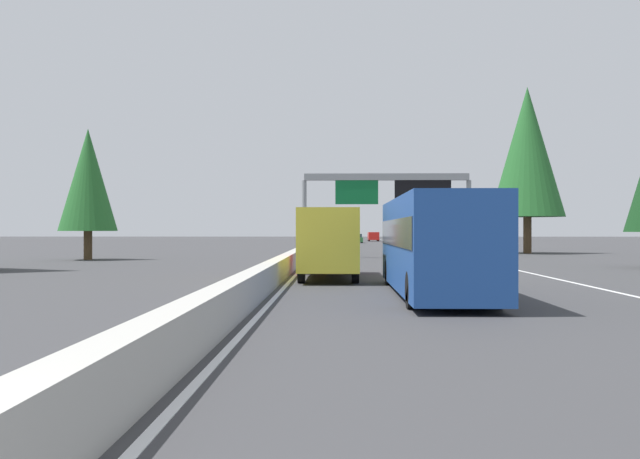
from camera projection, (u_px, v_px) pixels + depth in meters
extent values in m
plane|color=#38383A|center=(313.00, 254.00, 62.47)|extent=(320.00, 320.00, 0.00)
cube|color=#ADAAA3|center=(316.00, 244.00, 82.47)|extent=(180.00, 0.56, 0.90)
cube|color=silver|center=(428.00, 250.00, 72.19)|extent=(160.00, 0.16, 0.01)
cube|color=silver|center=(318.00, 250.00, 72.46)|extent=(160.00, 0.16, 0.01)
cylinder|color=gray|center=(304.00, 219.00, 52.97)|extent=(0.36, 0.36, 5.82)
cylinder|color=gray|center=(469.00, 219.00, 52.68)|extent=(0.36, 0.36, 5.82)
cube|color=gray|center=(386.00, 177.00, 52.83)|extent=(0.50, 12.32, 0.50)
cube|color=#0C602D|center=(357.00, 192.00, 52.73)|extent=(0.12, 3.20, 1.90)
cube|color=black|center=(423.00, 190.00, 52.61)|extent=(0.16, 4.20, 1.50)
cube|color=#1E4793|center=(433.00, 244.00, 22.65)|extent=(11.50, 2.50, 2.90)
cube|color=#2D3847|center=(433.00, 233.00, 22.65)|extent=(11.04, 2.55, 0.84)
cylinder|color=black|center=(390.00, 272.00, 26.70)|extent=(1.00, 0.30, 1.00)
cylinder|color=black|center=(448.00, 272.00, 26.65)|extent=(1.00, 0.30, 1.00)
cylinder|color=black|center=(412.00, 290.00, 18.65)|extent=(1.00, 0.30, 1.00)
cylinder|color=black|center=(496.00, 290.00, 18.60)|extent=(1.00, 0.30, 1.00)
cube|color=gold|center=(329.00, 239.00, 29.40)|extent=(6.12, 2.40, 2.50)
cube|color=red|center=(330.00, 245.00, 33.65)|extent=(2.38, 2.30, 1.90)
cylinder|color=black|center=(307.00, 265.00, 33.51)|extent=(0.90, 0.28, 0.90)
cylinder|color=black|center=(352.00, 265.00, 33.46)|extent=(0.90, 0.28, 0.90)
cylinder|color=black|center=(301.00, 272.00, 27.73)|extent=(0.90, 0.28, 0.90)
cylinder|color=black|center=(355.00, 272.00, 27.68)|extent=(0.90, 0.28, 0.90)
cube|color=black|center=(334.00, 246.00, 69.07)|extent=(4.40, 1.80, 0.76)
cube|color=#2D3847|center=(334.00, 239.00, 68.85)|extent=(2.46, 1.51, 0.56)
cylinder|color=black|center=(326.00, 248.00, 70.50)|extent=(0.64, 0.22, 0.64)
cylinder|color=black|center=(342.00, 248.00, 70.46)|extent=(0.64, 0.22, 0.64)
cylinder|color=black|center=(325.00, 248.00, 67.68)|extent=(0.64, 0.22, 0.64)
cylinder|color=black|center=(342.00, 248.00, 67.64)|extent=(0.64, 0.22, 0.64)
cube|color=red|center=(373.00, 236.00, 131.65)|extent=(5.00, 1.95, 1.44)
cube|color=#2D3847|center=(374.00, 235.00, 129.35)|extent=(0.08, 1.48, 0.56)
cylinder|color=black|center=(368.00, 239.00, 133.37)|extent=(0.70, 0.24, 0.70)
cylinder|color=black|center=(377.00, 239.00, 133.33)|extent=(0.70, 0.24, 0.70)
cylinder|color=black|center=(369.00, 239.00, 129.97)|extent=(0.70, 0.24, 0.70)
cylinder|color=black|center=(378.00, 239.00, 129.93)|extent=(0.70, 0.24, 0.70)
cube|color=#2D6B38|center=(357.00, 240.00, 114.56)|extent=(4.40, 1.80, 0.76)
cube|color=#2D3847|center=(357.00, 236.00, 114.34)|extent=(2.46, 1.51, 0.56)
cylinder|color=black|center=(352.00, 241.00, 115.98)|extent=(0.64, 0.22, 0.64)
cylinder|color=black|center=(362.00, 241.00, 115.95)|extent=(0.64, 0.22, 0.64)
cylinder|color=black|center=(352.00, 241.00, 113.17)|extent=(0.64, 0.22, 0.64)
cylinder|color=black|center=(362.00, 241.00, 113.13)|extent=(0.64, 0.22, 0.64)
cylinder|color=#4C3823|center=(527.00, 235.00, 63.06)|extent=(0.72, 0.72, 3.28)
cone|color=#236028|center=(527.00, 152.00, 63.06)|extent=(6.56, 6.56, 11.64)
cylinder|color=#4C3823|center=(88.00, 245.00, 49.39)|extent=(0.58, 0.58, 2.03)
cone|color=#236028|center=(88.00, 180.00, 49.39)|extent=(4.05, 4.05, 7.18)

